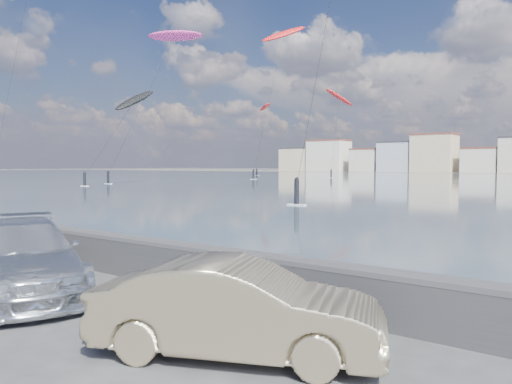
% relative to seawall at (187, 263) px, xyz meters
% --- Properties ---
extents(ground, '(700.00, 700.00, 0.00)m').
position_rel_seawall_xyz_m(ground, '(0.00, -2.70, -0.58)').
color(ground, '#333335').
rests_on(ground, ground).
extents(seawall, '(400.00, 0.36, 1.08)m').
position_rel_seawall_xyz_m(seawall, '(0.00, 0.00, 0.00)').
color(seawall, '#28282B').
rests_on(seawall, ground).
extents(car_silver, '(5.99, 4.26, 1.61)m').
position_rel_seawall_xyz_m(car_silver, '(-2.62, -2.49, 0.22)').
color(car_silver, silver).
rests_on(car_silver, ground).
extents(car_champagne, '(4.56, 3.14, 1.42)m').
position_rel_seawall_xyz_m(car_champagne, '(3.50, -2.47, 0.13)').
color(car_champagne, tan).
rests_on(car_champagne, ground).
extents(kitesurfer_0, '(4.78, 13.20, 14.63)m').
position_rel_seawall_xyz_m(kitesurfer_0, '(-49.65, 39.39, 11.53)').
color(kitesurfer_0, black).
rests_on(kitesurfer_0, ground).
extents(kitesurfer_8, '(8.41, 12.60, 20.83)m').
position_rel_seawall_xyz_m(kitesurfer_8, '(-76.54, 108.68, 18.64)').
color(kitesurfer_8, red).
rests_on(kitesurfer_8, ground).
extents(kitesurfer_10, '(9.73, 18.06, 25.80)m').
position_rel_seawall_xyz_m(kitesurfer_10, '(-54.68, 52.25, 23.94)').
color(kitesurfer_10, '#E5338C').
rests_on(kitesurfer_10, ground).
extents(kitesurfer_12, '(5.81, 10.76, 20.45)m').
position_rel_seawall_xyz_m(kitesurfer_12, '(-45.61, 94.78, 17.29)').
color(kitesurfer_12, red).
rests_on(kitesurfer_12, ground).
extents(kitesurfer_14, '(8.52, 16.61, 33.44)m').
position_rel_seawall_xyz_m(kitesurfer_14, '(-51.90, 81.30, 29.81)').
color(kitesurfer_14, red).
rests_on(kitesurfer_14, ground).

